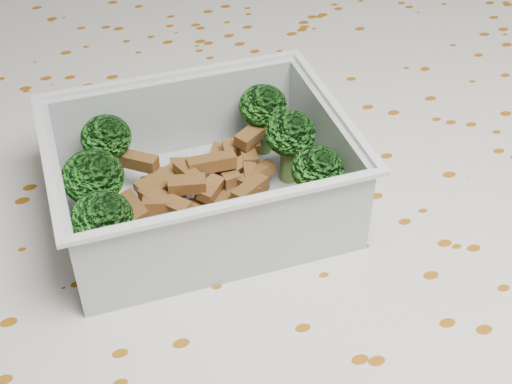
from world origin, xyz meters
name	(u,v)px	position (x,y,z in m)	size (l,w,h in m)	color
dining_table	(259,306)	(0.00, 0.00, 0.67)	(1.40, 0.90, 0.75)	brown
tablecloth	(259,258)	(0.00, 0.00, 0.72)	(1.46, 0.96, 0.19)	silver
lunch_container	(202,184)	(-0.03, 0.02, 0.78)	(0.19, 0.15, 0.06)	silver
broccoli_florets	(189,161)	(-0.04, 0.02, 0.79)	(0.17, 0.11, 0.05)	#608C3F
meat_pile	(203,179)	(-0.03, 0.03, 0.77)	(0.11, 0.07, 0.03)	brown
sausage	(226,232)	(-0.03, -0.02, 0.77)	(0.16, 0.03, 0.02)	#B74C26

